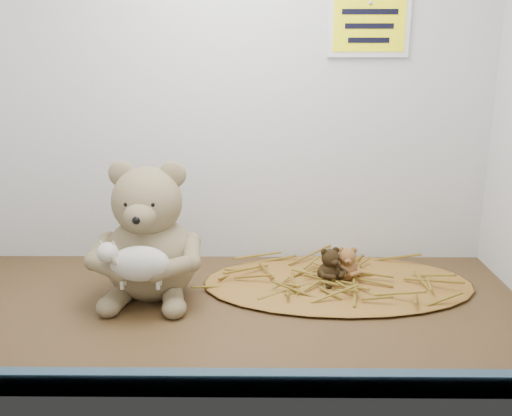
{
  "coord_description": "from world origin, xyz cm",
  "views": [
    {
      "loc": [
        6.01,
        -104.0,
        49.78
      ],
      "look_at": [
        5.06,
        1.98,
        20.42
      ],
      "focal_mm": 40.0,
      "sensor_mm": 36.0,
      "label": 1
    }
  ],
  "objects_px": {
    "main_teddy": "(149,230)",
    "mini_teddy_brown": "(330,264)",
    "mini_teddy_tan": "(347,263)",
    "toy_lamb": "(140,264)"
  },
  "relations": [
    {
      "from": "main_teddy",
      "to": "mini_teddy_tan",
      "type": "relative_size",
      "value": 3.71
    },
    {
      "from": "main_teddy",
      "to": "mini_teddy_tan",
      "type": "xyz_separation_m",
      "value": [
        0.42,
        0.06,
        -0.09
      ]
    },
    {
      "from": "mini_teddy_tan",
      "to": "mini_teddy_brown",
      "type": "relative_size",
      "value": 0.96
    },
    {
      "from": "main_teddy",
      "to": "toy_lamb",
      "type": "distance_m",
      "value": 0.11
    },
    {
      "from": "toy_lamb",
      "to": "mini_teddy_tan",
      "type": "relative_size",
      "value": 1.9
    },
    {
      "from": "toy_lamb",
      "to": "mini_teddy_tan",
      "type": "height_order",
      "value": "toy_lamb"
    },
    {
      "from": "mini_teddy_tan",
      "to": "mini_teddy_brown",
      "type": "bearing_deg",
      "value": -156.34
    },
    {
      "from": "main_teddy",
      "to": "toy_lamb",
      "type": "height_order",
      "value": "main_teddy"
    },
    {
      "from": "main_teddy",
      "to": "mini_teddy_brown",
      "type": "xyz_separation_m",
      "value": [
        0.38,
        0.05,
        -0.09
      ]
    },
    {
      "from": "mini_teddy_tan",
      "to": "toy_lamb",
      "type": "bearing_deg",
      "value": -155.34
    }
  ]
}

